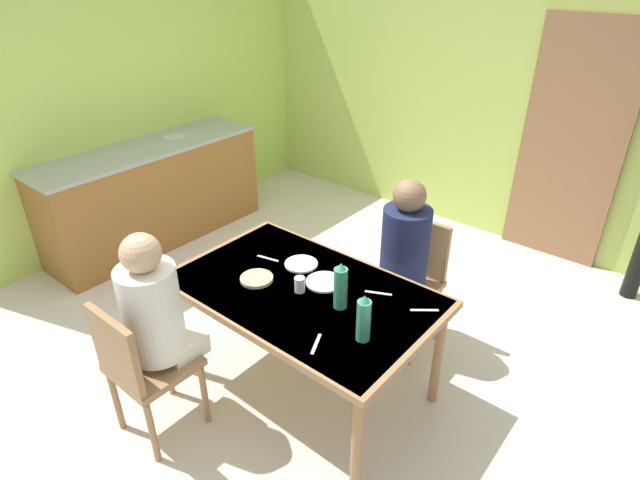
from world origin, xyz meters
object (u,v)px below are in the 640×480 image
kitchen_counter (154,193)px  chair_near_diner (140,365)px  person_near_diner (154,309)px  person_far_diner (404,246)px  water_bottle_green_far (341,287)px  water_bottle_green_near (364,319)px  chair_far_diner (411,275)px  dining_table (303,298)px

kitchen_counter → chair_near_diner: 2.37m
chair_near_diner → person_near_diner: (-0.00, 0.14, 0.28)m
person_far_diner → water_bottle_green_far: bearing=92.2°
person_near_diner → water_bottle_green_near: person_near_diner is taller
chair_near_diner → chair_far_diner: same height
chair_far_diner → water_bottle_green_near: bearing=105.9°
person_near_diner → water_bottle_green_far: size_ratio=2.85×
chair_near_diner → kitchen_counter: bearing=144.0°
chair_near_diner → chair_far_diner: size_ratio=1.00×
person_near_diner → person_far_diner: bearing=64.7°
chair_far_diner → water_bottle_green_far: water_bottle_green_far is taller
kitchen_counter → person_near_diner: bearing=-33.2°
kitchen_counter → water_bottle_green_near: 2.94m
person_near_diner → kitchen_counter: bearing=146.8°
dining_table → person_far_diner: bearing=71.1°
chair_far_diner → person_far_diner: 0.31m
kitchen_counter → person_far_diner: (2.56, 0.11, 0.33)m
chair_near_diner → water_bottle_green_near: size_ratio=3.40×
kitchen_counter → chair_near_diner: kitchen_counter is taller
water_bottle_green_far → water_bottle_green_near: bearing=-29.2°
kitchen_counter → chair_far_diner: (2.56, 0.25, 0.05)m
person_far_diner → dining_table: bearing=71.1°
water_bottle_green_near → water_bottle_green_far: size_ratio=0.95×
person_far_diner → water_bottle_green_near: bearing=108.4°
person_near_diner → water_bottle_green_near: size_ratio=3.01×
kitchen_counter → chair_near_diner: size_ratio=2.35×
kitchen_counter → person_near_diner: person_near_diner is taller
water_bottle_green_near → person_far_diner: bearing=108.4°
person_near_diner → water_bottle_green_near: bearing=30.9°
water_bottle_green_near → water_bottle_green_far: (-0.24, 0.14, 0.01)m
person_far_diner → chair_near_diner: bearing=66.8°
dining_table → chair_far_diner: (0.23, 0.82, -0.16)m
person_far_diner → water_bottle_green_far: size_ratio=2.85×
kitchen_counter → person_far_diner: bearing=2.5°
chair_near_diner → water_bottle_green_near: 1.19m
person_near_diner → water_bottle_green_far: bearing=45.7°
dining_table → chair_far_diner: size_ratio=1.72×
chair_far_diner → person_near_diner: 1.66m
kitchen_counter → water_bottle_green_far: water_bottle_green_far is taller
person_near_diner → water_bottle_green_far: (0.67, 0.69, 0.07)m
water_bottle_green_far → kitchen_counter: bearing=167.6°
chair_far_diner → person_near_diner: bearing=66.8°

